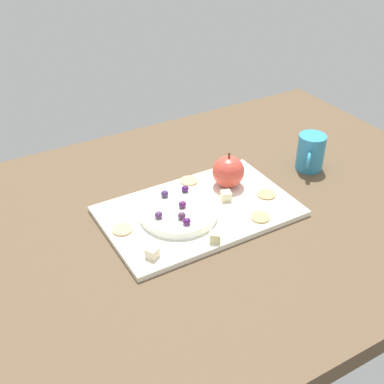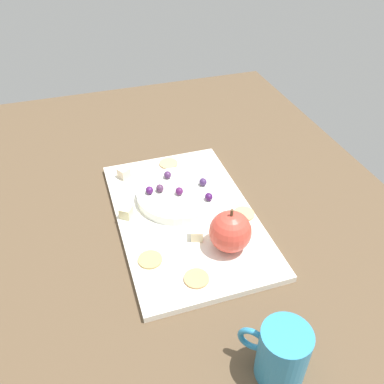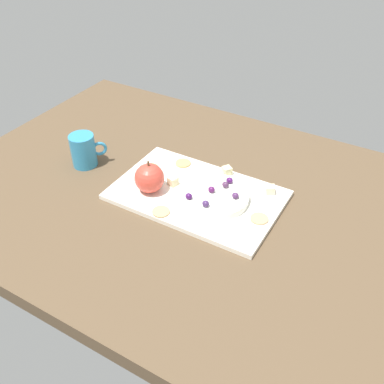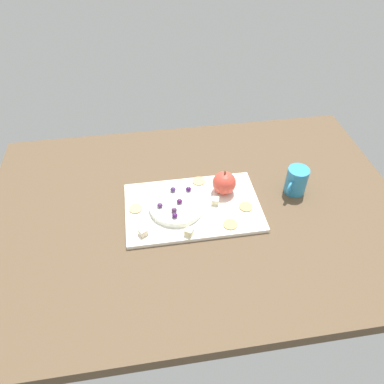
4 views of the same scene
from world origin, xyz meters
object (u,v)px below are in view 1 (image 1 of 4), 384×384
Objects in this scene: serving_dish at (178,212)px; cheese_cube_1 at (152,253)px; cracker_1 at (266,194)px; cracker_3 at (189,181)px; grape_2 at (187,221)px; grape_4 at (165,194)px; grape_1 at (159,215)px; cheese_cube_0 at (226,196)px; cup at (311,152)px; cracker_2 at (122,230)px; cracker_0 at (260,217)px; grape_0 at (185,189)px; grape_5 at (183,205)px; apple_whole at (228,172)px; cheese_cube_2 at (215,237)px; grape_3 at (182,216)px; platter at (199,211)px.

cheese_cube_1 is at bearing -139.10° from serving_dish.
cracker_1 is 1.00× the size of cracker_3.
grape_2 is 10.63cm from grape_4.
grape_2 is (3.76, -4.61, 0.00)cm from grape_1.
cup reaches higher than cheese_cube_0.
grape_2 reaches higher than cracker_2.
cracker_0 is 8.60cm from cracker_1.
grape_0 is (-4.09, -5.53, 2.33)cm from cracker_3.
cracker_1 is 19.60cm from grape_5.
cup is (32.98, -2.11, 0.65)cm from grape_0.
grape_1 is at bearing -16.30° from cracker_2.
grape_5 is at bearing -124.67° from cracker_3.
cracker_3 is 30.02cm from cup.
apple_whole is at bearing -2.19° from grape_4.
cracker_1 and cracker_3 have the same top height.
cheese_cube_1 is 48.93cm from cup.
cracker_0 is (11.97, 1.63, -0.83)cm from cheese_cube_2.
grape_5 reaches higher than cheese_cube_2.
cheese_cube_0 is (11.60, -0.07, 0.13)cm from serving_dish.
cup is at bearing 8.87° from grape_3.
serving_dish is at bearing 40.90° from cheese_cube_1.
cracker_1 is 18.16cm from cup.
grape_5 reaches higher than cheese_cube_1.
grape_1 and grape_5 have the same top height.
cheese_cube_1 is at bearing -149.38° from grape_3.
cracker_1 is 0.46× the size of cup.
cheese_cube_0 is at bearing -23.36° from grape_4.
grape_5 is (2.03, 4.94, 0.01)cm from grape_2.
serving_dish is at bearing -85.71° from grape_4.
cracker_1 is at bearing 10.82° from cheese_cube_1.
platter is 12.07cm from apple_whole.
cheese_cube_0 reaches higher than serving_dish.
cracker_2 is at bearing -178.41° from cup.
cracker_0 is 1.00× the size of cracker_2.
grape_1 is (-13.21, -11.06, 2.33)cm from cracker_3.
cheese_cube_2 is at bearing -83.28° from grape_5.
grape_0 reaches higher than cracker_1.
platter is 9.89× the size of cracker_0.
cheese_cube_1 is 0.51× the size of cracker_1.
grape_1 is 1.00× the size of grape_2.
platter is at bearing -175.37° from cup.
cracker_3 is 2.46× the size of grape_2.
cup is (35.10, 13.28, 2.15)cm from cheese_cube_2.
cracker_0 is (14.11, -9.11, -0.70)cm from serving_dish.
cracker_1 is at bearing -21.65° from grape_4.
cheese_cube_2 is 18.44cm from cracker_2.
cracker_3 is (18.64, 19.08, -0.83)cm from cheese_cube_1.
cheese_cube_2 is 1.26× the size of grape_2.
cup is (32.41, 2.63, 3.78)cm from platter.
cup is (38.28, 5.97, 0.61)cm from grape_3.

